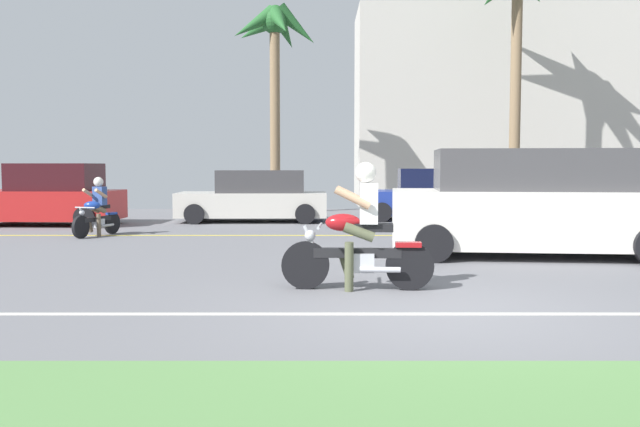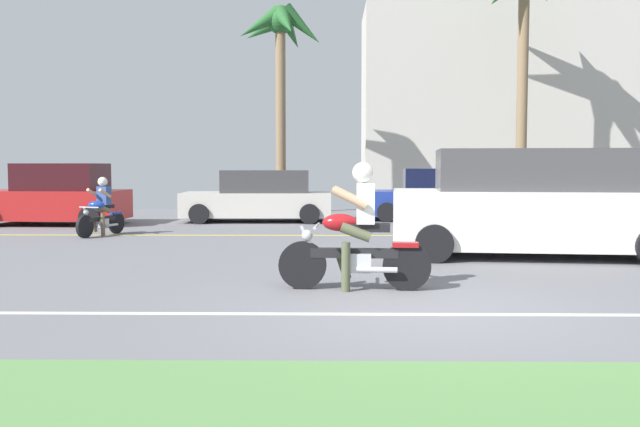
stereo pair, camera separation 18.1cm
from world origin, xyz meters
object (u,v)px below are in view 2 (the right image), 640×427
Objects in this scene: palm_tree_1 at (280,42)px; motorcyclist at (356,236)px; parked_car_3 at (618,194)px; parked_car_2 at (438,196)px; motorcyclist_distant at (101,211)px; parked_car_0 at (56,196)px; suv_nearby at (535,205)px; parked_car_1 at (260,197)px.

motorcyclist is at bearing -82.03° from palm_tree_1.
parked_car_3 is 0.60× the size of palm_tree_1.
motorcyclist reaches higher than parked_car_2.
parked_car_2 is 2.72× the size of motorcyclist_distant.
parked_car_0 reaches higher than parked_car_3.
palm_tree_1 is at bearing 39.35° from parked_car_0.
suv_nearby is 3.36× the size of motorcyclist_distant.
palm_tree_1 reaches higher than suv_nearby.
palm_tree_1 is at bearing 97.97° from motorcyclist.
motorcyclist is 1.29× the size of motorcyclist_distant.
palm_tree_1 is at bearing 115.41° from suv_nearby.
parked_car_3 is at bearing 1.30° from parked_car_2.
parked_car_2 is 1.00× the size of parked_car_3.
motorcyclist_distant is (-8.49, -4.74, -0.14)m from parked_car_2.
suv_nearby is 1.23× the size of parked_car_2.
palm_tree_1 is (0.35, 3.57, 5.05)m from parked_car_1.
parked_car_0 is at bearing -140.65° from palm_tree_1.
motorcyclist is 0.46× the size of parked_car_1.
motorcyclist is 15.44m from palm_tree_1.
motorcyclist is 4.65m from suv_nearby.
parked_car_1 is (-2.38, 10.88, -0.01)m from motorcyclist.
motorcyclist_distant is (-3.24, -4.05, -0.12)m from parked_car_1.
motorcyclist is at bearing -125.16° from parked_car_3.
parked_car_1 is at bearing 102.32° from motorcyclist.
parked_car_2 is at bearing 29.16° from motorcyclist_distant.
suv_nearby is at bearing 45.09° from motorcyclist.
parked_car_0 is 0.92× the size of parked_car_2.
parked_car_0 reaches higher than parked_car_2.
motorcyclist is at bearing -77.68° from parked_car_1.
parked_car_0 is 3.63m from motorcyclist_distant.
parked_car_0 is 2.50× the size of motorcyclist_distant.
parked_car_3 is at bearing 54.84° from motorcyclist.
parked_car_1 is 5.19m from motorcyclist_distant.
motorcyclist_distant is (2.19, -2.88, -0.20)m from parked_car_0.
motorcyclist_distant is at bearing 158.29° from suv_nearby.
palm_tree_1 reaches higher than parked_car_0.
parked_car_0 reaches higher than motorcyclist.
parked_car_2 is 9.72m from motorcyclist_distant.
parked_car_1 is at bearing 12.16° from parked_car_0.
parked_car_3 is at bearing 4.33° from parked_car_1.
motorcyclist_distant is (-5.61, 6.83, -0.13)m from motorcyclist.
suv_nearby is at bearing -21.71° from motorcyclist_distant.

